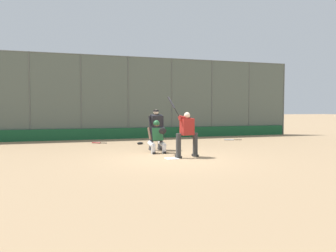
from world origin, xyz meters
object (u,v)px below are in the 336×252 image
object	(u,v)px
fielding_glove_on_dirt	(140,143)
umpire_home	(156,128)
catcher_behind_plate	(157,136)
spare_bat_near_backstop	(231,140)
batter_at_plate	(187,133)
spare_bat_by_padding	(97,143)

from	to	relation	value
fielding_glove_on_dirt	umpire_home	bearing A→B (deg)	93.84
catcher_behind_plate	spare_bat_near_backstop	xyz separation A→B (m)	(-5.11, -3.75, -0.61)
batter_at_plate	fielding_glove_on_dirt	size ratio (longest dim) A/B	6.94
umpire_home	spare_bat_near_backstop	bearing A→B (deg)	-155.66
umpire_home	spare_bat_by_padding	size ratio (longest dim) A/B	2.44
catcher_behind_plate	spare_bat_near_backstop	size ratio (longest dim) A/B	1.45
spare_bat_by_padding	fielding_glove_on_dirt	world-z (taller)	fielding_glove_on_dirt
catcher_behind_plate	spare_bat_by_padding	size ratio (longest dim) A/B	1.84
spare_bat_near_backstop	fielding_glove_on_dirt	xyz separation A→B (m)	(5.07, 0.54, 0.02)
spare_bat_near_backstop	fielding_glove_on_dirt	distance (m)	5.10
spare_bat_by_padding	fielding_glove_on_dirt	xyz separation A→B (m)	(-1.89, 1.04, 0.02)
umpire_home	spare_bat_near_backstop	world-z (taller)	umpire_home
catcher_behind_plate	fielding_glove_on_dirt	size ratio (longest dim) A/B	4.11
umpire_home	spare_bat_by_padding	distance (m)	4.02
batter_at_plate	spare_bat_near_backstop	size ratio (longest dim) A/B	2.45
spare_bat_near_backstop	umpire_home	bearing A→B (deg)	51.98
fielding_glove_on_dirt	batter_at_plate	bearing A→B (deg)	98.08
umpire_home	fielding_glove_on_dirt	world-z (taller)	umpire_home
catcher_behind_plate	batter_at_plate	bearing A→B (deg)	114.27
spare_bat_near_backstop	fielding_glove_on_dirt	bearing A→B (deg)	27.90
spare_bat_by_padding	fielding_glove_on_dirt	bearing A→B (deg)	-172.14
catcher_behind_plate	spare_bat_by_padding	xyz separation A→B (m)	(1.85, -4.25, -0.61)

